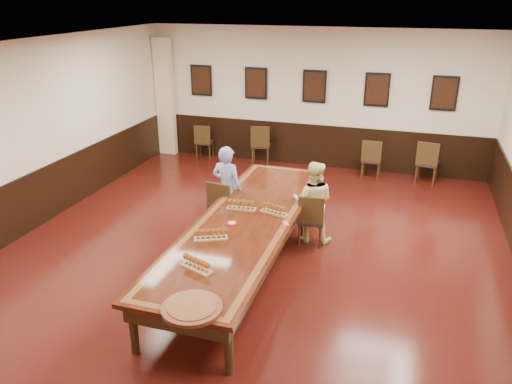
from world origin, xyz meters
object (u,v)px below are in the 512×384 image
(conference_table, at_px, (246,228))
(carved_platter, at_px, (192,308))
(person_man, at_px, (227,188))
(person_woman, at_px, (313,202))
(chair_woman, at_px, (312,218))
(spare_chair_d, at_px, (428,162))
(chair_man, at_px, (225,206))
(spare_chair_b, at_px, (261,144))
(spare_chair_c, at_px, (372,158))
(spare_chair_a, at_px, (204,141))

(conference_table, xyz_separation_m, carved_platter, (0.18, -2.33, 0.16))
(carved_platter, bearing_deg, person_man, 104.49)
(person_woman, height_order, conference_table, person_woman)
(chair_woman, bearing_deg, carved_platter, 74.28)
(spare_chair_d, relative_size, person_woman, 0.69)
(person_woman, bearing_deg, chair_man, -1.44)
(person_man, distance_m, carved_platter, 3.53)
(spare_chair_b, relative_size, carved_platter, 1.45)
(chair_woman, distance_m, spare_chair_b, 4.29)
(spare_chair_c, xyz_separation_m, spare_chair_d, (1.18, 0.04, 0.03))
(spare_chair_c, bearing_deg, chair_man, 59.79)
(spare_chair_a, relative_size, spare_chair_c, 0.96)
(chair_man, distance_m, person_woman, 1.54)
(chair_woman, height_order, spare_chair_c, spare_chair_c)
(conference_table, relative_size, carved_platter, 7.55)
(spare_chair_c, height_order, person_woman, person_woman)
(conference_table, bearing_deg, spare_chair_a, 119.61)
(spare_chair_c, relative_size, person_woman, 0.65)
(chair_man, bearing_deg, spare_chair_b, -73.68)
(chair_man, distance_m, person_man, 0.30)
(person_man, relative_size, conference_table, 0.30)
(person_woman, xyz_separation_m, carved_platter, (-0.62, -3.41, 0.08))
(spare_chair_b, distance_m, person_woman, 4.21)
(spare_chair_a, xyz_separation_m, conference_table, (2.69, -4.72, 0.18))
(chair_man, height_order, person_woman, person_woman)
(person_man, distance_m, conference_table, 1.30)
(chair_woman, bearing_deg, spare_chair_b, -66.90)
(person_woman, distance_m, carved_platter, 3.47)
(carved_platter, bearing_deg, spare_chair_b, 101.11)
(chair_man, xyz_separation_m, spare_chair_d, (3.36, 3.54, 0.01))
(chair_woman, bearing_deg, conference_table, 45.85)
(person_woman, bearing_deg, spare_chair_b, -66.39)
(spare_chair_a, xyz_separation_m, person_woman, (3.48, -3.64, 0.26))
(spare_chair_d, relative_size, person_man, 0.64)
(chair_woman, distance_m, spare_chair_a, 5.11)
(chair_woman, height_order, person_man, person_man)
(person_woman, relative_size, conference_table, 0.28)
(person_man, bearing_deg, spare_chair_c, -113.49)
(chair_man, relative_size, spare_chair_b, 0.99)
(conference_table, bearing_deg, person_woman, 53.69)
(person_woman, bearing_deg, chair_woman, 90.00)
(spare_chair_c, relative_size, person_man, 0.60)
(spare_chair_b, height_order, carved_platter, spare_chair_b)
(carved_platter, bearing_deg, chair_woman, 79.31)
(spare_chair_a, bearing_deg, chair_man, 109.44)
(chair_man, distance_m, spare_chair_c, 4.12)
(spare_chair_a, distance_m, spare_chair_c, 4.14)
(spare_chair_d, xyz_separation_m, carved_platter, (-2.46, -6.86, 0.29))
(chair_man, relative_size, person_man, 0.63)
(person_man, bearing_deg, spare_chair_d, -125.29)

